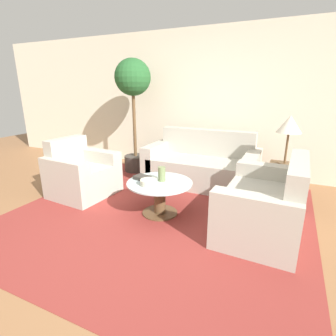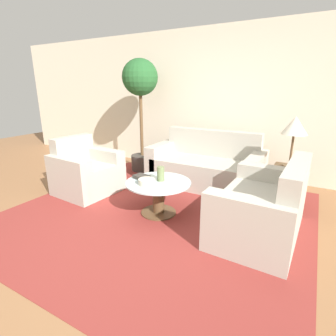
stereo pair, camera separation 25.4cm
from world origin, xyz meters
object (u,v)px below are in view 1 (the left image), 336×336
at_px(coffee_table, 160,193).
at_px(table_lamp, 290,126).
at_px(sofa_main, 202,166).
at_px(bowl, 149,182).
at_px(book_stack, 142,178).
at_px(armchair, 81,175).
at_px(loveseat, 268,207).
at_px(vase, 162,174).
at_px(potted_plant, 133,93).

xyz_separation_m(coffee_table, table_lamp, (1.40, 1.15, 0.80)).
distance_m(coffee_table, table_lamp, 1.98).
distance_m(sofa_main, bowl, 1.50).
bearing_deg(table_lamp, book_stack, -144.95).
xyz_separation_m(armchair, loveseat, (2.67, 0.04, -0.00)).
height_order(bowl, book_stack, bowl).
bearing_deg(table_lamp, vase, -141.70).
bearing_deg(loveseat, book_stack, -82.84).
distance_m(coffee_table, book_stack, 0.31).
relative_size(sofa_main, bowl, 8.73).
bearing_deg(coffee_table, loveseat, 6.02).
height_order(coffee_table, potted_plant, potted_plant).
height_order(coffee_table, vase, vase).
bearing_deg(loveseat, potted_plant, -115.44).
bearing_deg(potted_plant, sofa_main, -5.33).
xyz_separation_m(armchair, bowl, (1.31, -0.24, 0.17)).
distance_m(table_lamp, book_stack, 2.11).
distance_m(armchair, coffee_table, 1.39).
bearing_deg(sofa_main, coffee_table, -95.75).
bearing_deg(book_stack, sofa_main, 86.99).
xyz_separation_m(sofa_main, loveseat, (1.15, -1.19, 0.00)).
xyz_separation_m(loveseat, bowl, (-1.36, -0.28, 0.18)).
distance_m(table_lamp, vase, 1.86).
distance_m(table_lamp, potted_plant, 2.70).
xyz_separation_m(armchair, vase, (1.39, -0.04, 0.23)).
distance_m(potted_plant, vase, 2.11).
bearing_deg(armchair, sofa_main, -46.67).
distance_m(sofa_main, coffee_table, 1.33).
relative_size(bowl, book_stack, 0.91).
height_order(loveseat, book_stack, loveseat).
bearing_deg(sofa_main, vase, -95.80).
height_order(sofa_main, vase, sofa_main).
height_order(vase, bowl, vase).
xyz_separation_m(loveseat, potted_plant, (-2.54, 1.32, 1.18)).
distance_m(armchair, table_lamp, 3.08).
bearing_deg(sofa_main, table_lamp, -7.90).
xyz_separation_m(potted_plant, bowl, (1.18, -1.60, -1.00)).
bearing_deg(coffee_table, armchair, 176.19).
bearing_deg(coffee_table, book_stack, -179.27).
xyz_separation_m(armchair, coffee_table, (1.39, -0.09, -0.01)).
distance_m(armchair, vase, 1.41).
xyz_separation_m(coffee_table, vase, (0.00, 0.05, 0.25)).
bearing_deg(potted_plant, bowl, -53.59).
relative_size(armchair, book_stack, 4.01).
relative_size(armchair, table_lamp, 1.35).
height_order(armchair, table_lamp, table_lamp).
height_order(table_lamp, bowl, table_lamp).
bearing_deg(sofa_main, bowl, -98.03).
xyz_separation_m(loveseat, coffee_table, (-1.29, -0.14, -0.01)).
bearing_deg(sofa_main, armchair, -140.92).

